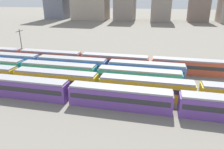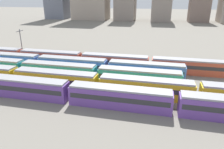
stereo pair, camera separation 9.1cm
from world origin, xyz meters
name	(u,v)px [view 1 (the left image)]	position (x,y,z in m)	size (l,w,h in m)	color
ground_plane	(6,74)	(0.00, 10.40, 0.00)	(600.00, 600.00, 0.00)	slate
train_track_0	(176,103)	(40.85, 0.00, 1.90)	(112.50, 3.06, 3.75)	#6B429E
train_track_1	(99,83)	(26.04, 5.20, 1.90)	(74.70, 3.06, 3.75)	yellow
train_track_2	(59,71)	(14.74, 10.40, 1.90)	(55.80, 3.06, 3.75)	teal
train_track_3	(72,65)	(15.87, 15.60, 1.90)	(55.80, 3.06, 3.75)	#4C70BC
train_track_4	(82,59)	(16.51, 20.80, 1.90)	(74.70, 3.06, 3.75)	#BC4C38
catenary_pole_1	(21,42)	(-4.20, 23.81, 5.08)	(0.24, 3.20, 9.09)	#4C4C51
distant_building_4	(199,4)	(63.56, 142.12, 12.66)	(14.32, 13.33, 25.32)	#7A665B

